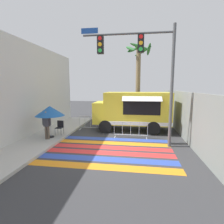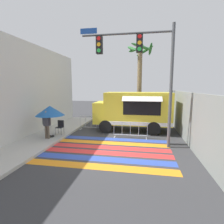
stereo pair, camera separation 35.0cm
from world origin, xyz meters
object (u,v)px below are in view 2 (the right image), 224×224
at_px(vendor_person, 47,123).
at_px(barricade_side, 91,123).
at_px(folding_chair, 60,126).
at_px(palm_tree, 140,71).
at_px(food_truck, 132,109).
at_px(traffic_signal_pole, 141,60).
at_px(patio_umbrella, 50,111).
at_px(barricade_front, 130,130).

height_order(vendor_person, barricade_side, vendor_person).
xyz_separation_m(folding_chair, palm_tree, (4.95, 5.01, 3.81)).
bearing_deg(folding_chair, barricade_side, 50.28).
xyz_separation_m(food_truck, folding_chair, (-4.51, -2.32, -0.91)).
relative_size(traffic_signal_pole, patio_umbrella, 3.27).
xyz_separation_m(food_truck, patio_umbrella, (-4.75, -3.04, 0.17)).
height_order(food_truck, palm_tree, palm_tree).
bearing_deg(food_truck, traffic_signal_pole, -79.75).
relative_size(food_truck, patio_umbrella, 2.83).
height_order(food_truck, vendor_person, food_truck).
relative_size(traffic_signal_pole, palm_tree, 0.92).
distance_m(traffic_signal_pole, patio_umbrella, 6.04).
bearing_deg(patio_umbrella, vendor_person, -93.26).
height_order(barricade_front, palm_tree, palm_tree).
distance_m(vendor_person, barricade_front, 5.05).
distance_m(food_truck, barricade_side, 3.22).
bearing_deg(vendor_person, barricade_front, 15.48).
bearing_deg(palm_tree, vendor_person, -130.43).
bearing_deg(palm_tree, food_truck, -99.31).
xyz_separation_m(traffic_signal_pole, folding_chair, (-5.11, 1.02, -3.85)).
bearing_deg(barricade_side, traffic_signal_pole, -39.70).
bearing_deg(barricade_front, barricade_side, 151.61).
bearing_deg(barricade_side, food_truck, 6.33).
distance_m(vendor_person, barricade_side, 3.61).
relative_size(traffic_signal_pole, vendor_person, 3.82).
relative_size(traffic_signal_pole, barricade_front, 2.97).
height_order(food_truck, traffic_signal_pole, traffic_signal_pole).
bearing_deg(traffic_signal_pole, palm_tree, 91.55).
bearing_deg(food_truck, palm_tree, 80.69).
xyz_separation_m(vendor_person, barricade_side, (1.76, 3.10, -0.57)).
relative_size(patio_umbrella, vendor_person, 1.17).
bearing_deg(folding_chair, barricade_front, 1.35).
relative_size(traffic_signal_pole, folding_chair, 7.08).
bearing_deg(patio_umbrella, palm_tree, 47.82).
distance_m(food_truck, folding_chair, 5.15).
height_order(patio_umbrella, palm_tree, palm_tree).
height_order(traffic_signal_pole, patio_umbrella, traffic_signal_pole).
bearing_deg(barricade_front, palm_tree, 84.98).
xyz_separation_m(vendor_person, palm_tree, (5.22, 6.12, 3.41)).
relative_size(food_truck, palm_tree, 0.80).
distance_m(patio_umbrella, palm_tree, 8.20).
height_order(patio_umbrella, barricade_side, patio_umbrella).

